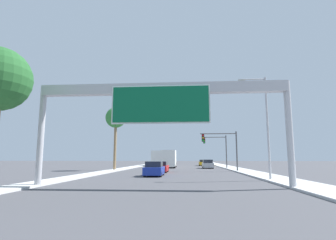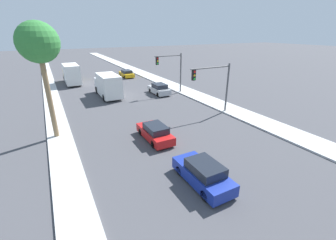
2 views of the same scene
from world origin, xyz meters
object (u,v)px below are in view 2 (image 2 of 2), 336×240
at_px(car_near_left, 203,174).
at_px(car_far_right, 159,89).
at_px(traffic_light_mid_block, 173,67).
at_px(car_far_center, 127,74).
at_px(traffic_light_near_intersection, 216,81).
at_px(truck_box_secondary, 108,85).
at_px(truck_box_primary, 71,74).
at_px(palm_tree_background, 38,45).
at_px(car_mid_right, 155,133).

distance_m(car_near_left, car_far_right, 21.40).
xyz_separation_m(car_far_right, traffic_light_mid_block, (1.86, -0.72, 3.20)).
distance_m(car_far_center, traffic_light_near_intersection, 25.86).
relative_size(traffic_light_near_intersection, traffic_light_mid_block, 0.95).
bearing_deg(traffic_light_near_intersection, car_far_right, 97.98).
bearing_deg(truck_box_secondary, truck_box_primary, 107.18).
distance_m(car_far_right, palm_tree_background, 18.38).
height_order(car_far_center, car_far_right, car_far_right).
distance_m(truck_box_primary, traffic_light_mid_block, 18.89).
height_order(car_near_left, truck_box_secondary, truck_box_secondary).
height_order(car_mid_right, palm_tree_background, palm_tree_background).
height_order(car_far_center, truck_box_secondary, truck_box_secondary).
height_order(car_mid_right, truck_box_primary, truck_box_primary).
bearing_deg(car_near_left, truck_box_secondary, 90.00).
bearing_deg(palm_tree_background, car_mid_right, -31.25).
bearing_deg(car_mid_right, palm_tree_background, 148.75).
bearing_deg(traffic_light_mid_block, car_far_center, 96.78).
relative_size(car_mid_right, car_far_right, 1.00).
distance_m(truck_box_primary, truck_box_secondary, 11.85).
bearing_deg(car_far_center, truck_box_secondary, -118.63).
bearing_deg(palm_tree_background, car_far_center, 58.69).
bearing_deg(truck_box_secondary, car_mid_right, -90.00).
distance_m(car_mid_right, car_far_right, 15.11).
xyz_separation_m(car_mid_right, truck_box_primary, (-3.50, 26.79, 1.07)).
distance_m(car_mid_right, car_far_center, 29.15).
xyz_separation_m(car_mid_right, car_far_right, (7.00, 13.40, 0.06)).
relative_size(car_near_left, car_far_right, 1.00).
height_order(car_far_right, palm_tree_background, palm_tree_background).
xyz_separation_m(car_near_left, traffic_light_mid_block, (8.86, 19.50, 3.21)).
xyz_separation_m(traffic_light_mid_block, palm_tree_background, (-16.32, -8.15, 3.89)).
relative_size(car_near_left, traffic_light_near_intersection, 0.79).
bearing_deg(car_far_center, traffic_light_mid_block, -83.22).
bearing_deg(car_near_left, truck_box_primary, 95.94).
xyz_separation_m(car_far_right, traffic_light_near_intersection, (1.50, -10.72, 3.09)).
relative_size(car_far_center, truck_box_primary, 0.63).
xyz_separation_m(car_mid_right, car_near_left, (-0.00, -6.82, 0.04)).
bearing_deg(traffic_light_mid_block, palm_tree_background, -153.46).
height_order(car_near_left, traffic_light_mid_block, traffic_light_mid_block).
xyz_separation_m(car_far_center, traffic_light_mid_block, (1.86, -15.62, 3.25)).
bearing_deg(truck_box_secondary, traffic_light_mid_block, -17.52).
bearing_deg(car_far_right, traffic_light_mid_block, -21.15).
bearing_deg(palm_tree_background, car_near_left, -56.68).
xyz_separation_m(car_near_left, truck_box_primary, (-3.50, 33.62, 1.03)).
bearing_deg(truck_box_primary, truck_box_secondary, -72.82).
xyz_separation_m(car_far_right, truck_box_primary, (-10.50, 13.40, 1.02)).
bearing_deg(car_far_center, car_near_left, -101.27).
xyz_separation_m(car_near_left, car_far_right, (7.00, 20.22, 0.01)).
distance_m(car_far_right, traffic_light_mid_block, 3.77).
height_order(car_mid_right, car_far_right, car_far_right).
bearing_deg(truck_box_primary, car_mid_right, -82.56).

